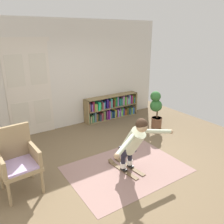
# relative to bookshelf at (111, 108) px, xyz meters

# --- Properties ---
(ground_plane) EXTENTS (7.20, 7.20, 0.00)m
(ground_plane) POSITION_rel_bookshelf_xyz_m (-1.31, -2.39, -0.33)
(ground_plane) COLOR brown
(back_wall) EXTENTS (6.00, 0.10, 2.90)m
(back_wall) POSITION_rel_bookshelf_xyz_m (-1.31, 0.21, 1.12)
(back_wall) COLOR beige
(back_wall) RESTS_ON ground
(double_door) EXTENTS (1.22, 0.05, 2.45)m
(double_door) POSITION_rel_bookshelf_xyz_m (-2.34, 0.15, 0.90)
(double_door) COLOR beige
(double_door) RESTS_ON ground
(rug) EXTENTS (2.23, 1.61, 0.01)m
(rug) POSITION_rel_bookshelf_xyz_m (-1.30, -2.53, -0.33)
(rug) COLOR gray
(rug) RESTS_ON ground
(bookshelf) EXTENTS (1.79, 0.30, 0.73)m
(bookshelf) POSITION_rel_bookshelf_xyz_m (0.00, 0.00, 0.00)
(bookshelf) COLOR olive
(bookshelf) RESTS_ON ground
(wicker_chair) EXTENTS (0.64, 0.64, 1.10)m
(wicker_chair) POSITION_rel_bookshelf_xyz_m (-3.16, -1.99, 0.25)
(wicker_chair) COLOR #927B57
(wicker_chair) RESTS_ON ground
(potted_plant) EXTENTS (0.37, 0.37, 1.06)m
(potted_plant) POSITION_rel_bookshelf_xyz_m (0.63, -1.30, 0.28)
(potted_plant) COLOR brown
(potted_plant) RESTS_ON ground
(skis_pair) EXTENTS (0.37, 0.83, 0.07)m
(skis_pair) POSITION_rel_bookshelf_xyz_m (-1.30, -2.50, -0.31)
(skis_pair) COLOR brown
(skis_pair) RESTS_ON rug
(person_skier) EXTENTS (1.47, 0.73, 1.09)m
(person_skier) POSITION_rel_bookshelf_xyz_m (-1.27, -2.71, 0.36)
(person_skier) COLOR white
(person_skier) RESTS_ON skis_pair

